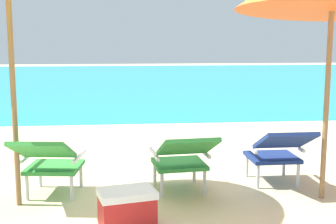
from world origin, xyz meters
The scene contains 6 objects.
ground_plane centered at (0.00, 4.00, 0.00)m, with size 40.00×40.00×0.00m, color beige.
ocean_band centered at (0.00, 12.93, 0.00)m, with size 40.00×18.00×0.01m, color #28B2B7.
lounge_chair_left centered at (-1.23, -0.03, 0.40)m, with size 0.64×0.94×0.68m.
lounge_chair_center centered at (0.08, -0.04, 0.40)m, with size 0.62×0.92×0.68m.
lounge_chair_right centered at (1.12, 0.14, 0.40)m, with size 0.56×0.88×0.68m.
cooler_box centered at (-0.49, -0.76, 0.16)m, with size 0.53×0.42×0.32m.
Camera 1 is at (-0.51, -4.50, 1.58)m, focal length 49.51 mm.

